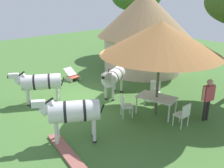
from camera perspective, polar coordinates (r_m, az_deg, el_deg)
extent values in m
plane|color=#447032|center=(10.80, -4.96, -4.26)|extent=(36.00, 36.00, 0.00)
cylinder|color=beige|center=(15.15, 7.22, 7.16)|extent=(4.71, 4.71, 2.12)
cone|color=#92744F|center=(14.79, 7.63, 15.97)|extent=(5.52, 5.52, 2.53)
cylinder|color=brown|center=(9.42, 10.58, -0.34)|extent=(0.10, 0.10, 2.42)
cone|color=olive|center=(8.95, 11.33, 10.52)|extent=(4.38, 4.38, 1.19)
cube|color=silver|center=(9.60, 10.39, -3.07)|extent=(1.63, 1.18, 0.04)
cylinder|color=silver|center=(10.30, 7.67, -3.48)|extent=(0.06, 0.06, 0.70)
cylinder|color=silver|center=(9.85, 14.70, -5.17)|extent=(0.06, 0.06, 0.70)
cylinder|color=silver|center=(9.71, 5.75, -4.93)|extent=(0.06, 0.06, 0.70)
cylinder|color=silver|center=(9.23, 13.16, -6.82)|extent=(0.06, 0.06, 0.70)
cube|color=silver|center=(9.07, 15.88, -6.92)|extent=(0.45, 0.47, 0.04)
cube|color=silver|center=(8.87, 17.00, -6.04)|extent=(0.07, 0.44, 0.45)
cylinder|color=silver|center=(9.12, 14.12, -8.16)|extent=(0.04, 0.04, 0.45)
cylinder|color=silver|center=(9.40, 15.56, -7.41)|extent=(0.04, 0.04, 0.45)
cylinder|color=silver|center=(8.94, 15.94, -8.96)|extent=(0.04, 0.04, 0.45)
cylinder|color=silver|center=(9.22, 17.36, -8.17)|extent=(0.04, 0.04, 0.45)
cube|color=white|center=(10.80, 10.09, -1.90)|extent=(0.61, 0.60, 0.04)
cube|color=white|center=(10.89, 10.13, -0.43)|extent=(0.36, 0.32, 0.45)
cylinder|color=white|center=(10.73, 11.06, -3.42)|extent=(0.04, 0.04, 0.45)
cylinder|color=white|center=(10.71, 9.03, -3.33)|extent=(0.04, 0.04, 0.45)
cylinder|color=white|center=(11.06, 10.97, -2.68)|extent=(0.04, 0.04, 0.45)
cylinder|color=white|center=(11.04, 9.00, -2.59)|extent=(0.04, 0.04, 0.45)
cube|color=white|center=(9.39, 3.46, -5.11)|extent=(0.60, 0.59, 0.04)
cube|color=white|center=(9.26, 2.34, -3.95)|extent=(0.39, 0.27, 0.45)
cylinder|color=white|center=(9.70, 4.22, -5.75)|extent=(0.04, 0.04, 0.45)
cylinder|color=white|center=(9.37, 4.77, -6.76)|extent=(0.04, 0.04, 0.45)
cylinder|color=white|center=(9.62, 2.12, -5.92)|extent=(0.04, 0.04, 0.45)
cylinder|color=white|center=(9.29, 2.60, -6.95)|extent=(0.04, 0.04, 0.45)
cylinder|color=black|center=(9.83, 21.41, -5.66)|extent=(0.12, 0.12, 0.81)
cylinder|color=black|center=(9.73, 20.84, -5.85)|extent=(0.12, 0.12, 0.81)
cube|color=#B43D46|center=(9.51, 21.66, -1.99)|extent=(0.31, 0.48, 0.58)
cylinder|color=tan|center=(9.69, 22.65, -1.62)|extent=(0.08, 0.08, 0.54)
cylinder|color=tan|center=(9.33, 20.65, -2.18)|extent=(0.08, 0.08, 0.54)
sphere|color=tan|center=(9.37, 21.98, 0.38)|extent=(0.22, 0.22, 0.22)
cube|color=#D4513B|center=(13.51, -9.07, 1.72)|extent=(0.59, 0.56, 0.03)
cube|color=white|center=(13.65, -9.83, 2.90)|extent=(0.56, 0.56, 0.36)
cube|color=beige|center=(13.73, -8.33, 1.59)|extent=(0.61, 0.09, 0.22)
cube|color=beige|center=(13.44, -10.06, 1.06)|extent=(0.61, 0.09, 0.22)
cylinder|color=silver|center=(11.12, 0.43, 1.83)|extent=(1.20, 1.56, 0.62)
cylinder|color=black|center=(11.38, 0.96, 2.26)|extent=(0.61, 0.36, 0.64)
cylinder|color=black|center=(10.90, -0.06, 1.43)|extent=(0.61, 0.36, 0.64)
cylinder|color=silver|center=(10.44, -0.99, 1.60)|extent=(0.49, 0.60, 0.49)
cube|color=silver|center=(10.14, -1.60, 1.99)|extent=(0.34, 0.44, 0.20)
cube|color=black|center=(9.99, -2.01, 1.52)|extent=(0.16, 0.16, 0.12)
cube|color=black|center=(10.37, -1.00, 2.65)|extent=(0.20, 0.35, 0.28)
cylinder|color=silver|center=(10.80, 0.23, -2.11)|extent=(0.11, 0.11, 0.71)
cylinder|color=black|center=(10.93, 0.23, -3.69)|extent=(0.13, 0.13, 0.06)
cylinder|color=silver|center=(10.92, -1.45, -1.85)|extent=(0.11, 0.11, 0.71)
cylinder|color=black|center=(11.05, -1.44, -3.42)|extent=(0.13, 0.13, 0.06)
cylinder|color=silver|center=(11.74, 2.17, -0.22)|extent=(0.11, 0.11, 0.71)
cylinder|color=black|center=(11.86, 2.15, -1.69)|extent=(0.13, 0.13, 0.06)
cylinder|color=silver|center=(11.86, 0.61, 0.00)|extent=(0.11, 0.11, 0.71)
cylinder|color=black|center=(11.97, 0.60, -1.47)|extent=(0.13, 0.13, 0.06)
cylinder|color=black|center=(11.83, 1.78, 2.47)|extent=(0.15, 0.23, 0.53)
cylinder|color=silver|center=(7.69, -8.79, -6.33)|extent=(1.39, 1.66, 0.67)
cylinder|color=black|center=(7.69, -6.48, -6.19)|extent=(0.62, 0.43, 0.68)
cylinder|color=black|center=(7.70, -10.87, -6.44)|extent=(0.62, 0.43, 0.68)
cylinder|color=silver|center=(7.65, -14.67, -5.42)|extent=(0.54, 0.62, 0.50)
cube|color=silver|center=(7.62, -16.88, -4.43)|extent=(0.37, 0.43, 0.20)
cube|color=black|center=(7.66, -18.19, -4.70)|extent=(0.17, 0.17, 0.12)
cube|color=black|center=(7.57, -14.81, -4.06)|extent=(0.23, 0.33, 0.28)
cylinder|color=silver|center=(7.87, -12.86, -11.42)|extent=(0.11, 0.11, 0.81)
cylinder|color=black|center=(8.07, -12.64, -13.70)|extent=(0.13, 0.13, 0.06)
cylinder|color=silver|center=(8.19, -12.74, -10.08)|extent=(0.11, 0.11, 0.81)
cylinder|color=black|center=(8.38, -12.54, -12.31)|extent=(0.13, 0.13, 0.06)
cylinder|color=silver|center=(7.87, -4.14, -10.94)|extent=(0.11, 0.11, 0.81)
cylinder|color=black|center=(8.07, -4.08, -13.22)|extent=(0.13, 0.13, 0.06)
cylinder|color=silver|center=(8.18, -4.40, -9.61)|extent=(0.11, 0.11, 0.81)
cylinder|color=black|center=(8.38, -4.33, -11.85)|extent=(0.13, 0.13, 0.06)
cylinder|color=black|center=(7.77, -2.64, -6.60)|extent=(0.17, 0.23, 0.53)
cylinder|color=silver|center=(10.77, -16.15, 0.48)|extent=(1.38, 1.72, 0.65)
cylinder|color=black|center=(10.75, -14.45, 0.60)|extent=(0.61, 0.41, 0.66)
cylinder|color=black|center=(10.80, -17.68, 0.38)|extent=(0.61, 0.41, 0.66)
cylinder|color=silver|center=(10.82, -20.48, 1.09)|extent=(0.53, 0.61, 0.50)
cube|color=silver|center=(10.83, -22.05, 1.78)|extent=(0.36, 0.44, 0.20)
cube|color=black|center=(10.87, -22.95, 1.56)|extent=(0.16, 0.16, 0.12)
cube|color=black|center=(10.76, -20.62, 2.09)|extent=(0.22, 0.34, 0.28)
cylinder|color=silver|center=(10.90, -19.11, -3.05)|extent=(0.11, 0.11, 0.72)
cylinder|color=black|center=(11.03, -18.91, -4.63)|extent=(0.13, 0.13, 0.06)
cylinder|color=silver|center=(11.23, -18.90, -2.33)|extent=(0.11, 0.11, 0.72)
cylinder|color=black|center=(11.35, -18.71, -3.88)|extent=(0.13, 0.13, 0.06)
cylinder|color=silver|center=(10.78, -12.67, -2.64)|extent=(0.11, 0.11, 0.72)
cylinder|color=black|center=(10.91, -12.54, -4.25)|extent=(0.13, 0.13, 0.06)
cylinder|color=silver|center=(11.11, -12.65, -1.93)|extent=(0.11, 0.11, 0.72)
cylinder|color=black|center=(11.24, -12.52, -3.50)|extent=(0.13, 0.13, 0.06)
cylinder|color=black|center=(10.76, -11.57, 0.29)|extent=(0.16, 0.23, 0.53)
cylinder|color=brown|center=(19.50, 5.44, 11.93)|extent=(0.17, 0.17, 3.29)
cube|color=#9A594F|center=(7.48, -9.74, -16.44)|extent=(2.82, 0.77, 0.08)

